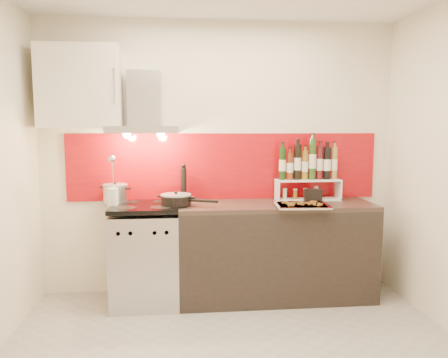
{
  "coord_description": "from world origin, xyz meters",
  "views": [
    {
      "loc": [
        -0.38,
        -2.81,
        1.6
      ],
      "look_at": [
        0.0,
        0.95,
        1.15
      ],
      "focal_mm": 35.0,
      "sensor_mm": 36.0,
      "label": 1
    }
  ],
  "objects": [
    {
      "name": "stock_pot",
      "position": [
        -0.98,
        1.26,
        0.99
      ],
      "size": [
        0.23,
        0.23,
        0.2
      ],
      "color": "#B7B7BA",
      "rests_on": "range_stove"
    },
    {
      "name": "range_stove",
      "position": [
        -0.7,
        1.1,
        0.44
      ],
      "size": [
        0.6,
        0.6,
        0.91
      ],
      "color": "#B7B7BA",
      "rests_on": "ground"
    },
    {
      "name": "saute_pan",
      "position": [
        -0.41,
        1.05,
        0.96
      ],
      "size": [
        0.5,
        0.3,
        0.13
      ],
      "color": "black",
      "rests_on": "range_stove"
    },
    {
      "name": "step_shelf",
      "position": [
        0.84,
        1.24,
        1.18
      ],
      "size": [
        0.62,
        0.17,
        0.59
      ],
      "color": "white",
      "rests_on": "counter"
    },
    {
      "name": "back_wall",
      "position": [
        0.0,
        1.4,
        1.3
      ],
      "size": [
        3.4,
        0.02,
        2.6
      ],
      "primitive_type": "cube",
      "color": "silver",
      "rests_on": "ground"
    },
    {
      "name": "caddy_box",
      "position": [
        0.85,
        1.11,
        0.96
      ],
      "size": [
        0.16,
        0.08,
        0.14
      ],
      "primitive_type": "cube",
      "rotation": [
        0.0,
        0.0,
        -0.07
      ],
      "color": "black",
      "rests_on": "counter"
    },
    {
      "name": "counter",
      "position": [
        0.5,
        1.1,
        0.45
      ],
      "size": [
        1.8,
        0.6,
        0.9
      ],
      "color": "black",
      "rests_on": "ground"
    },
    {
      "name": "upper_cabinet",
      "position": [
        -1.25,
        1.22,
        1.95
      ],
      "size": [
        0.7,
        0.35,
        0.72
      ],
      "primitive_type": "cube",
      "color": "silver",
      "rests_on": "back_wall"
    },
    {
      "name": "utensil_jar",
      "position": [
        -0.98,
        1.1,
        1.04
      ],
      "size": [
        0.1,
        0.14,
        0.46
      ],
      "color": "silver",
      "rests_on": "range_stove"
    },
    {
      "name": "range_hood",
      "position": [
        -0.7,
        1.24,
        1.74
      ],
      "size": [
        0.62,
        0.5,
        0.61
      ],
      "color": "#B7B7BA",
      "rests_on": "back_wall"
    },
    {
      "name": "backsplash",
      "position": [
        0.05,
        1.39,
        1.22
      ],
      "size": [
        3.0,
        0.02,
        0.64
      ],
      "primitive_type": "cube",
      "color": "maroon",
      "rests_on": "back_wall"
    },
    {
      "name": "pepper_mill",
      "position": [
        -0.35,
        1.29,
        1.07
      ],
      "size": [
        0.06,
        0.06,
        0.36
      ],
      "color": "black",
      "rests_on": "counter"
    },
    {
      "name": "baking_tray",
      "position": [
        0.68,
        0.89,
        0.92
      ],
      "size": [
        0.5,
        0.4,
        0.03
      ],
      "color": "silver",
      "rests_on": "counter"
    }
  ]
}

